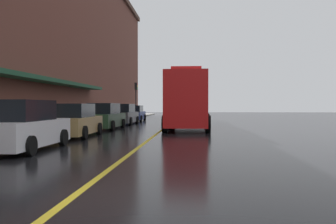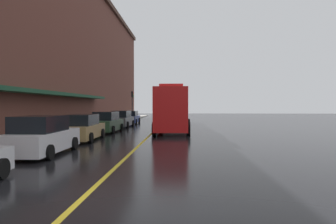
{
  "view_description": "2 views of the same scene",
  "coord_description": "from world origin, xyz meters",
  "px_view_note": "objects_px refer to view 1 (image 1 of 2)",
  "views": [
    {
      "loc": [
        2.1,
        -6.04,
        1.58
      ],
      "look_at": [
        -0.36,
        28.24,
        0.97
      ],
      "focal_mm": 39.98,
      "sensor_mm": 36.0,
      "label": 1
    },
    {
      "loc": [
        2.37,
        -7.06,
        2.23
      ],
      "look_at": [
        0.97,
        24.82,
        1.57
      ],
      "focal_mm": 32.98,
      "sensor_mm": 36.0,
      "label": 2
    }
  ],
  "objects_px": {
    "fire_truck": "(188,102)",
    "parking_meter_1": "(57,115)",
    "parked_car_1": "(21,127)",
    "traffic_light_near": "(136,93)",
    "parked_car_3": "(105,117)",
    "parked_car_5": "(134,114)",
    "parked_car_4": "(123,115)",
    "parking_meter_0": "(80,113)",
    "parked_car_2": "(73,121)"
  },
  "relations": [
    {
      "from": "fire_truck",
      "to": "traffic_light_near",
      "type": "distance_m",
      "value": 22.97
    },
    {
      "from": "parked_car_2",
      "to": "traffic_light_near",
      "type": "bearing_deg",
      "value": 0.95
    },
    {
      "from": "parked_car_3",
      "to": "parked_car_4",
      "type": "bearing_deg",
      "value": 2.08
    },
    {
      "from": "parked_car_5",
      "to": "fire_truck",
      "type": "bearing_deg",
      "value": -155.56
    },
    {
      "from": "parking_meter_1",
      "to": "parking_meter_0",
      "type": "bearing_deg",
      "value": 90.0
    },
    {
      "from": "fire_truck",
      "to": "parking_meter_0",
      "type": "distance_m",
      "value": 7.15
    },
    {
      "from": "parked_car_3",
      "to": "parked_car_5",
      "type": "xyz_separation_m",
      "value": [
        -0.16,
        12.64,
        -0.06
      ]
    },
    {
      "from": "parked_car_4",
      "to": "fire_truck",
      "type": "bearing_deg",
      "value": -135.52
    },
    {
      "from": "parked_car_2",
      "to": "parking_meter_0",
      "type": "distance_m",
      "value": 5.53
    },
    {
      "from": "fire_truck",
      "to": "parking_meter_1",
      "type": "relative_size",
      "value": 6.52
    },
    {
      "from": "parked_car_2",
      "to": "parked_car_4",
      "type": "bearing_deg",
      "value": -2.29
    },
    {
      "from": "parking_meter_1",
      "to": "traffic_light_near",
      "type": "bearing_deg",
      "value": 89.87
    },
    {
      "from": "parked_car_2",
      "to": "parking_meter_1",
      "type": "relative_size",
      "value": 3.7
    },
    {
      "from": "parked_car_4",
      "to": "parking_meter_1",
      "type": "relative_size",
      "value": 3.47
    },
    {
      "from": "traffic_light_near",
      "to": "parked_car_2",
      "type": "bearing_deg",
      "value": -87.4
    },
    {
      "from": "traffic_light_near",
      "to": "fire_truck",
      "type": "bearing_deg",
      "value": -72.33
    },
    {
      "from": "parked_car_3",
      "to": "parked_car_4",
      "type": "relative_size",
      "value": 1.04
    },
    {
      "from": "parking_meter_0",
      "to": "fire_truck",
      "type": "bearing_deg",
      "value": 8.69
    },
    {
      "from": "parked_car_1",
      "to": "parked_car_5",
      "type": "bearing_deg",
      "value": -0.6
    },
    {
      "from": "parking_meter_1",
      "to": "traffic_light_near",
      "type": "height_order",
      "value": "traffic_light_near"
    },
    {
      "from": "parked_car_1",
      "to": "traffic_light_near",
      "type": "distance_m",
      "value": 34.04
    },
    {
      "from": "parking_meter_0",
      "to": "parking_meter_1",
      "type": "xyz_separation_m",
      "value": [
        0.0,
        -3.91,
        0.0
      ]
    },
    {
      "from": "fire_truck",
      "to": "parked_car_4",
      "type": "bearing_deg",
      "value": -136.37
    },
    {
      "from": "parked_car_3",
      "to": "fire_truck",
      "type": "height_order",
      "value": "fire_truck"
    },
    {
      "from": "parked_car_2",
      "to": "fire_truck",
      "type": "height_order",
      "value": "fire_truck"
    },
    {
      "from": "parked_car_2",
      "to": "traffic_light_near",
      "type": "height_order",
      "value": "traffic_light_near"
    },
    {
      "from": "parked_car_5",
      "to": "parked_car_2",
      "type": "bearing_deg",
      "value": 179.58
    },
    {
      "from": "parked_car_4",
      "to": "parked_car_5",
      "type": "relative_size",
      "value": 1.0
    },
    {
      "from": "parked_car_1",
      "to": "traffic_light_near",
      "type": "relative_size",
      "value": 1.13
    },
    {
      "from": "parked_car_2",
      "to": "parked_car_3",
      "type": "relative_size",
      "value": 1.03
    },
    {
      "from": "parked_car_1",
      "to": "parked_car_4",
      "type": "distance_m",
      "value": 18.12
    },
    {
      "from": "parked_car_5",
      "to": "parking_meter_0",
      "type": "distance_m",
      "value": 13.4
    },
    {
      "from": "parked_car_4",
      "to": "traffic_light_near",
      "type": "xyz_separation_m",
      "value": [
        -1.42,
        15.81,
        2.36
      ]
    },
    {
      "from": "parked_car_5",
      "to": "traffic_light_near",
      "type": "relative_size",
      "value": 1.07
    },
    {
      "from": "parked_car_2",
      "to": "parked_car_4",
      "type": "xyz_separation_m",
      "value": [
        0.14,
        12.47,
        0.01
      ]
    },
    {
      "from": "parked_car_3",
      "to": "parking_meter_1",
      "type": "distance_m",
      "value": 4.84
    },
    {
      "from": "parked_car_1",
      "to": "parked_car_2",
      "type": "xyz_separation_m",
      "value": [
        -0.02,
        5.66,
        -0.04
      ]
    },
    {
      "from": "parked_car_3",
      "to": "parking_meter_0",
      "type": "height_order",
      "value": "parked_car_3"
    },
    {
      "from": "parked_car_5",
      "to": "parking_meter_1",
      "type": "distance_m",
      "value": 17.29
    },
    {
      "from": "parked_car_1",
      "to": "parked_car_3",
      "type": "distance_m",
      "value": 11.7
    },
    {
      "from": "parked_car_3",
      "to": "fire_truck",
      "type": "relative_size",
      "value": 0.55
    },
    {
      "from": "parked_car_4",
      "to": "parked_car_5",
      "type": "bearing_deg",
      "value": 3.39
    },
    {
      "from": "parking_meter_0",
      "to": "parked_car_2",
      "type": "bearing_deg",
      "value": -75.87
    },
    {
      "from": "parked_car_5",
      "to": "parked_car_1",
      "type": "bearing_deg",
      "value": 179.62
    },
    {
      "from": "parked_car_2",
      "to": "parking_meter_0",
      "type": "relative_size",
      "value": 3.7
    },
    {
      "from": "parked_car_1",
      "to": "fire_truck",
      "type": "xyz_separation_m",
      "value": [
        5.65,
        12.08,
        1.0
      ]
    },
    {
      "from": "parked_car_4",
      "to": "parking_meter_0",
      "type": "xyz_separation_m",
      "value": [
        -1.49,
        -7.11,
        0.26
      ]
    },
    {
      "from": "parking_meter_0",
      "to": "parking_meter_1",
      "type": "distance_m",
      "value": 3.91
    },
    {
      "from": "parked_car_1",
      "to": "traffic_light_near",
      "type": "height_order",
      "value": "traffic_light_near"
    },
    {
      "from": "parked_car_1",
      "to": "parked_car_4",
      "type": "height_order",
      "value": "parked_car_1"
    }
  ]
}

